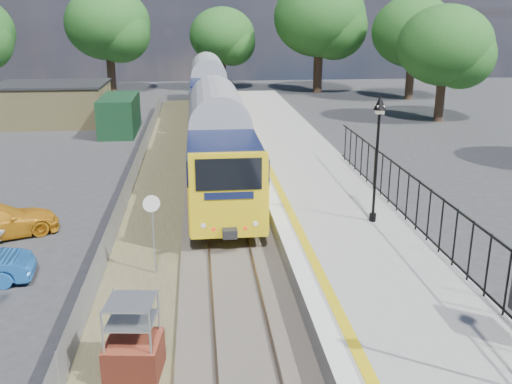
{
  "coord_description": "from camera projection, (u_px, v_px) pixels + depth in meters",
  "views": [
    {
      "loc": [
        -0.98,
        -13.1,
        8.19
      ],
      "look_at": [
        1.05,
        6.49,
        2.0
      ],
      "focal_mm": 40.0,
      "sensor_mm": 36.0,
      "label": 1
    }
  ],
  "objects": [
    {
      "name": "brick_plinth",
      "position": [
        133.0,
        340.0,
        13.18
      ],
      "size": [
        1.38,
        1.38,
        2.01
      ],
      "rotation": [
        0.0,
        0.0,
        -0.12
      ],
      "color": "maroon",
      "rests_on": "ground"
    },
    {
      "name": "tree_line",
      "position": [
        221.0,
        31.0,
        52.99
      ],
      "size": [
        56.8,
        43.8,
        11.88
      ],
      "color": "#332319",
      "rests_on": "ground"
    },
    {
      "name": "speed_sign",
      "position": [
        152.0,
        222.0,
        18.12
      ],
      "size": [
        0.54,
        0.17,
        2.75
      ],
      "rotation": [
        0.0,
        0.0,
        0.25
      ],
      "color": "#999EA3",
      "rests_on": "ground"
    },
    {
      "name": "outbuilding",
      "position": [
        65.0,
        106.0,
        43.07
      ],
      "size": [
        10.8,
        10.1,
        3.12
      ],
      "color": "tan",
      "rests_on": "ground"
    },
    {
      "name": "wire_fence",
      "position": [
        128.0,
        189.0,
        25.78
      ],
      "size": [
        0.06,
        52.0,
        1.2
      ],
      "color": "#999EA3",
      "rests_on": "ground"
    },
    {
      "name": "train",
      "position": [
        212.0,
        103.0,
        38.73
      ],
      "size": [
        2.82,
        40.83,
        3.51
      ],
      "color": "gold",
      "rests_on": "ground"
    },
    {
      "name": "track_bed",
      "position": [
        213.0,
        214.0,
        24.09
      ],
      "size": [
        5.9,
        80.0,
        0.29
      ],
      "color": "#473F38",
      "rests_on": "ground"
    },
    {
      "name": "victorian_lamp_north",
      "position": [
        378.0,
        130.0,
        19.91
      ],
      "size": [
        0.44,
        0.44,
        4.6
      ],
      "color": "black",
      "rests_on": "platform"
    },
    {
      "name": "ground",
      "position": [
        242.0,
        339.0,
        14.99
      ],
      "size": [
        120.0,
        120.0,
        0.0
      ],
      "primitive_type": "plane",
      "color": "#2D2D30",
      "rests_on": "ground"
    },
    {
      "name": "palisade_fence",
      "position": [
        451.0,
        234.0,
        17.2
      ],
      "size": [
        0.12,
        26.0,
        2.0
      ],
      "color": "black",
      "rests_on": "platform"
    },
    {
      "name": "platform",
      "position": [
        330.0,
        215.0,
        22.85
      ],
      "size": [
        5.0,
        70.0,
        0.9
      ],
      "primitive_type": "cube",
      "color": "gray",
      "rests_on": "ground"
    },
    {
      "name": "platform_edge",
      "position": [
        280.0,
        206.0,
        22.52
      ],
      "size": [
        0.9,
        70.0,
        0.01
      ],
      "color": "silver",
      "rests_on": "platform"
    }
  ]
}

